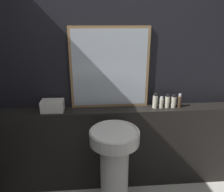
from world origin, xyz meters
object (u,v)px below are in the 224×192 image
at_px(towel_stack, 53,106).
at_px(body_wash_bottle, 174,102).
at_px(conditioner_bottle, 161,103).
at_px(shampoo_bottle, 155,101).
at_px(pedestal_sink, 114,164).
at_px(mirror, 110,68).
at_px(hand_soap_bottle, 179,101).
at_px(lotion_bottle, 167,101).

relative_size(towel_stack, body_wash_bottle, 1.60).
xyz_separation_m(towel_stack, conditioner_bottle, (1.10, 0.00, -0.00)).
bearing_deg(shampoo_bottle, pedestal_sink, -140.30).
bearing_deg(conditioner_bottle, towel_stack, 180.00).
bearing_deg(mirror, hand_soap_bottle, -6.62).
relative_size(mirror, conditioner_bottle, 6.80).
distance_m(towel_stack, body_wash_bottle, 1.23).
height_order(body_wash_bottle, hand_soap_bottle, hand_soap_bottle).
bearing_deg(mirror, pedestal_sink, -89.08).
height_order(pedestal_sink, mirror, mirror).
bearing_deg(lotion_bottle, pedestal_sink, -147.09).
distance_m(shampoo_bottle, hand_soap_bottle, 0.26).
bearing_deg(body_wash_bottle, hand_soap_bottle, -0.00).
distance_m(body_wash_bottle, hand_soap_bottle, 0.06).
xyz_separation_m(pedestal_sink, conditioner_bottle, (0.52, 0.38, 0.44)).
height_order(conditioner_bottle, lotion_bottle, lotion_bottle).
bearing_deg(shampoo_bottle, towel_stack, -180.00).
height_order(towel_stack, shampoo_bottle, shampoo_bottle).
distance_m(pedestal_sink, body_wash_bottle, 0.87).
bearing_deg(conditioner_bottle, hand_soap_bottle, 0.00).
bearing_deg(hand_soap_bottle, lotion_bottle, 180.00).
distance_m(mirror, shampoo_bottle, 0.57).
bearing_deg(towel_stack, pedestal_sink, -32.76).
relative_size(pedestal_sink, hand_soap_bottle, 5.95).
distance_m(mirror, hand_soap_bottle, 0.80).
bearing_deg(towel_stack, hand_soap_bottle, 0.00).
relative_size(mirror, hand_soap_bottle, 5.57).
bearing_deg(shampoo_bottle, lotion_bottle, -0.00).
bearing_deg(hand_soap_bottle, mirror, 173.38).
distance_m(lotion_bottle, hand_soap_bottle, 0.13).
bearing_deg(conditioner_bottle, shampoo_bottle, 180.00).
relative_size(towel_stack, shampoo_bottle, 1.37).
height_order(conditioner_bottle, body_wash_bottle, body_wash_bottle).
relative_size(mirror, shampoo_bottle, 5.06).
relative_size(mirror, lotion_bottle, 5.57).
distance_m(towel_stack, lotion_bottle, 1.16).
bearing_deg(hand_soap_bottle, body_wash_bottle, 180.00).
bearing_deg(body_wash_bottle, pedestal_sink, -149.86).
bearing_deg(mirror, body_wash_bottle, -7.26).
bearing_deg(hand_soap_bottle, pedestal_sink, -152.13).
bearing_deg(mirror, lotion_bottle, -8.07).
relative_size(conditioner_bottle, lotion_bottle, 0.82).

